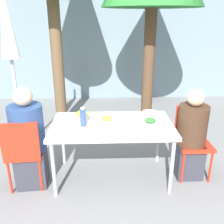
# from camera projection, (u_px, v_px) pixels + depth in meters

# --- Properties ---
(ground_plane) EXTENTS (24.00, 24.00, 0.00)m
(ground_plane) POSITION_uv_depth(u_px,v_px,m) (112.00, 176.00, 3.19)
(ground_plane) COLOR gray
(building_facade) EXTENTS (10.00, 0.20, 3.00)m
(building_facade) POSITION_uv_depth(u_px,v_px,m) (107.00, 35.00, 5.82)
(building_facade) COLOR gray
(building_facade) RESTS_ON ground
(dining_table) EXTENTS (1.42, 0.81, 0.73)m
(dining_table) POSITION_uv_depth(u_px,v_px,m) (112.00, 128.00, 2.95)
(dining_table) COLOR white
(dining_table) RESTS_ON ground
(chair_left) EXTENTS (0.44, 0.44, 0.87)m
(chair_left) POSITION_uv_depth(u_px,v_px,m) (23.00, 149.00, 2.80)
(chair_left) COLOR red
(chair_left) RESTS_ON ground
(person_left) EXTENTS (0.38, 0.38, 1.21)m
(person_left) POSITION_uv_depth(u_px,v_px,m) (29.00, 142.00, 2.86)
(person_left) COLOR #383842
(person_left) RESTS_ON ground
(chair_right) EXTENTS (0.40, 0.40, 0.87)m
(chair_right) POSITION_uv_depth(u_px,v_px,m) (192.00, 136.00, 3.12)
(chair_right) COLOR red
(chair_right) RESTS_ON ground
(person_right) EXTENTS (0.35, 0.35, 1.14)m
(person_right) POSITION_uv_depth(u_px,v_px,m) (191.00, 137.00, 3.04)
(person_right) COLOR #383842
(person_right) RESTS_ON ground
(closed_umbrella) EXTENTS (0.36, 0.36, 2.33)m
(closed_umbrella) POSITION_uv_depth(u_px,v_px,m) (9.00, 39.00, 3.26)
(closed_umbrella) COLOR #333333
(closed_umbrella) RESTS_ON ground
(plate_0) EXTENTS (0.21, 0.21, 0.06)m
(plate_0) POSITION_uv_depth(u_px,v_px,m) (107.00, 119.00, 3.00)
(plate_0) COLOR white
(plate_0) RESTS_ON dining_table
(plate_1) EXTENTS (0.23, 0.23, 0.07)m
(plate_1) POSITION_uv_depth(u_px,v_px,m) (150.00, 122.00, 2.93)
(plate_1) COLOR white
(plate_1) RESTS_ON dining_table
(plate_2) EXTENTS (0.27, 0.27, 0.07)m
(plate_2) POSITION_uv_depth(u_px,v_px,m) (82.00, 115.00, 3.13)
(plate_2) COLOR white
(plate_2) RESTS_ON dining_table
(bottle) EXTENTS (0.07, 0.07, 0.22)m
(bottle) POSITION_uv_depth(u_px,v_px,m) (83.00, 117.00, 2.84)
(bottle) COLOR #334C8E
(bottle) RESTS_ON dining_table
(drinking_cup) EXTENTS (0.07, 0.07, 0.11)m
(drinking_cup) POSITION_uv_depth(u_px,v_px,m) (116.00, 124.00, 2.79)
(drinking_cup) COLOR silver
(drinking_cup) RESTS_ON dining_table
(salad_bowl) EXTENTS (0.18, 0.18, 0.06)m
(salad_bowl) POSITION_uv_depth(u_px,v_px,m) (149.00, 114.00, 3.15)
(salad_bowl) COLOR white
(salad_bowl) RESTS_ON dining_table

